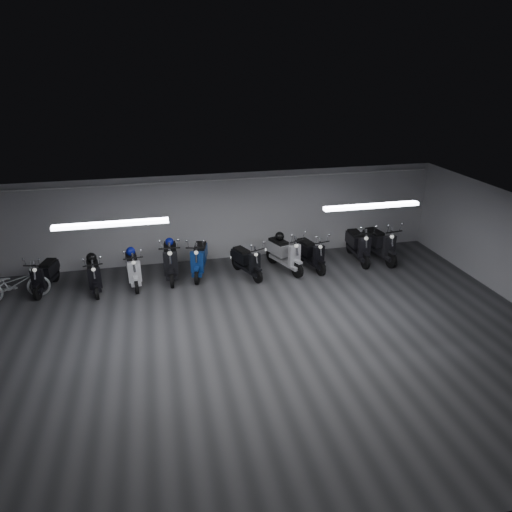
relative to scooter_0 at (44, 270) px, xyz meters
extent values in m
cube|color=#313134|center=(5.22, -3.81, -0.62)|extent=(14.00, 10.00, 0.01)
cube|color=gray|center=(5.22, -3.81, 2.19)|extent=(14.00, 10.00, 0.01)
cube|color=#A7A6A9|center=(5.22, 1.19, 0.79)|extent=(14.00, 0.01, 2.80)
cube|color=#A7A6A9|center=(5.22, -8.82, 0.79)|extent=(14.00, 0.01, 2.80)
cube|color=white|center=(2.22, -2.81, 2.13)|extent=(2.40, 0.18, 0.08)
cube|color=white|center=(8.22, -2.81, 2.13)|extent=(2.40, 0.18, 0.08)
cylinder|color=white|center=(5.22, 1.11, 2.01)|extent=(13.60, 0.05, 0.05)
imported|color=silver|center=(-0.70, -0.41, -0.05)|extent=(1.83, 0.93, 1.13)
sphere|color=black|center=(6.77, 0.10, 0.41)|extent=(0.28, 0.28, 0.28)
sphere|color=navy|center=(2.35, 0.08, 0.32)|extent=(0.26, 0.26, 0.26)
sphere|color=#0D1899|center=(3.47, 0.34, 0.42)|extent=(0.24, 0.24, 0.24)
sphere|color=black|center=(1.30, -0.08, 0.29)|extent=(0.28, 0.28, 0.28)
camera|label=1|loc=(3.19, -12.49, 5.30)|focal=32.14mm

